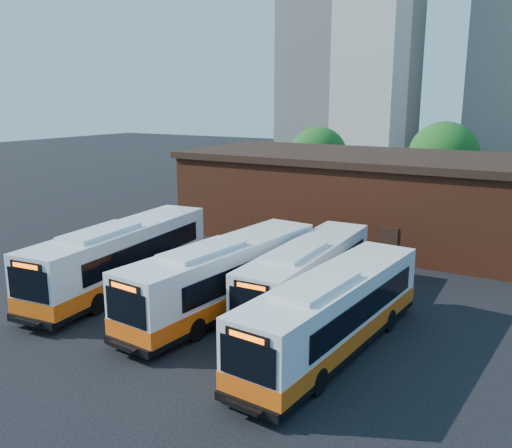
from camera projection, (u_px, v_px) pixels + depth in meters
The scene contains 9 objects.
ground at pixel (230, 332), 24.64m from camera, with size 220.00×220.00×0.00m, color black.
bus_west at pixel (122, 259), 30.11m from camera, with size 4.06×13.82×3.72m.
bus_midwest at pixel (224, 279), 26.93m from camera, with size 3.89×13.40×3.60m.
bus_mideast at pixel (307, 276), 27.63m from camera, with size 2.90×12.35×3.34m.
bus_east at pixel (333, 315), 22.52m from camera, with size 3.62×12.87×3.46m.
transit_worker at pixel (245, 352), 20.85m from camera, with size 0.63×0.41×1.72m, color #131638.
depot_building at pixel (374, 196), 40.72m from camera, with size 28.60×12.60×6.40m.
tree_west at pixel (318, 156), 55.42m from camera, with size 6.00×6.00×7.65m.
tree_mid at pixel (443, 156), 51.10m from camera, with size 6.56×6.56×8.36m.
Camera 1 is at (12.60, -19.16, 10.36)m, focal length 38.00 mm.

